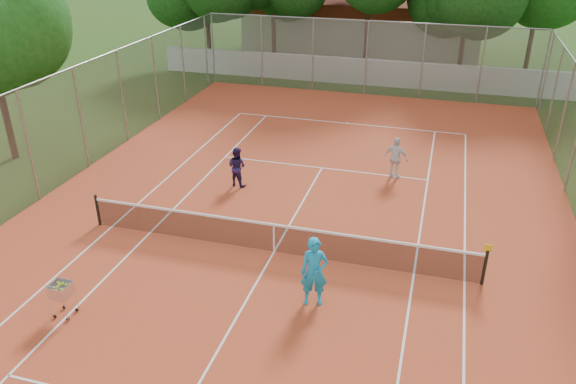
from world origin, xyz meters
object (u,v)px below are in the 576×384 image
(player_near, at_px, (314,272))
(ball_hopper, at_px, (63,298))
(player_far_left, at_px, (237,167))
(tennis_net, at_px, (274,238))
(clubhouse, at_px, (365,18))
(player_far_right, at_px, (396,158))

(player_near, bearing_deg, ball_hopper, -175.05)
(player_far_left, xyz_separation_m, ball_hopper, (-1.50, -8.29, -0.23))
(tennis_net, distance_m, player_far_left, 4.84)
(clubhouse, distance_m, ball_hopper, 33.37)
(player_far_right, bearing_deg, ball_hopper, 72.26)
(player_far_left, bearing_deg, ball_hopper, 94.14)
(player_near, bearing_deg, clubhouse, 81.18)
(player_far_left, distance_m, ball_hopper, 8.42)
(tennis_net, distance_m, player_far_right, 6.90)
(player_near, xyz_separation_m, player_far_right, (1.16, 8.32, -0.14))
(player_far_left, bearing_deg, player_far_right, -143.63)
(clubhouse, distance_m, player_near, 31.29)
(player_near, bearing_deg, player_far_right, 66.45)
(player_far_left, height_order, player_far_right, player_far_right)
(tennis_net, xyz_separation_m, clubhouse, (-2.00, 29.00, 1.69))
(player_far_left, bearing_deg, player_near, 140.19)
(player_near, distance_m, ball_hopper, 6.30)
(tennis_net, relative_size, player_near, 6.21)
(player_near, height_order, player_far_right, player_near)
(clubhouse, distance_m, player_far_right, 23.29)
(tennis_net, bearing_deg, ball_hopper, -134.44)
(player_far_left, distance_m, player_far_right, 5.98)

